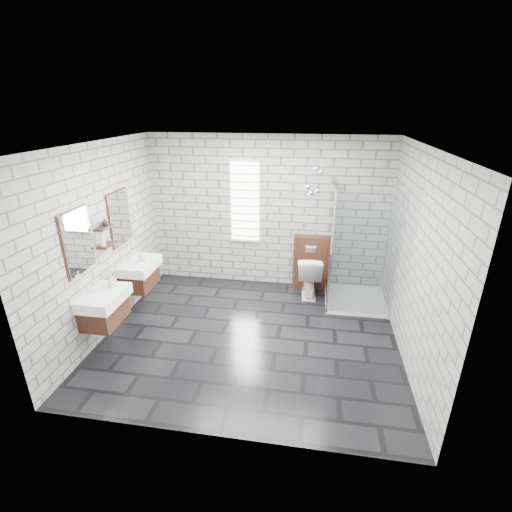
% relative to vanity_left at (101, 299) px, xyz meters
% --- Properties ---
extents(floor, '(4.20, 3.60, 0.02)m').
position_rel_vanity_left_xyz_m(floor, '(1.91, 0.56, -0.77)').
color(floor, black).
rests_on(floor, ground).
extents(ceiling, '(4.20, 3.60, 0.02)m').
position_rel_vanity_left_xyz_m(ceiling, '(1.91, 0.56, 1.95)').
color(ceiling, white).
rests_on(ceiling, wall_back).
extents(wall_back, '(4.20, 0.02, 2.70)m').
position_rel_vanity_left_xyz_m(wall_back, '(1.91, 2.37, 0.59)').
color(wall_back, '#A1A29C').
rests_on(wall_back, floor).
extents(wall_front, '(4.20, 0.02, 2.70)m').
position_rel_vanity_left_xyz_m(wall_front, '(1.91, -1.25, 0.59)').
color(wall_front, '#A1A29C').
rests_on(wall_front, floor).
extents(wall_left, '(0.02, 3.60, 2.70)m').
position_rel_vanity_left_xyz_m(wall_left, '(-0.20, 0.56, 0.59)').
color(wall_left, '#A1A29C').
rests_on(wall_left, floor).
extents(wall_right, '(0.02, 3.60, 2.70)m').
position_rel_vanity_left_xyz_m(wall_right, '(4.02, 0.56, 0.59)').
color(wall_right, '#A1A29C').
rests_on(wall_right, floor).
extents(vanity_left, '(0.47, 0.70, 1.57)m').
position_rel_vanity_left_xyz_m(vanity_left, '(0.00, 0.00, 0.00)').
color(vanity_left, '#3E1F13').
rests_on(vanity_left, wall_left).
extents(vanity_right, '(0.47, 0.70, 1.57)m').
position_rel_vanity_left_xyz_m(vanity_right, '(0.00, 1.06, 0.00)').
color(vanity_right, '#3E1F13').
rests_on(vanity_right, wall_left).
extents(shelf_lower, '(0.14, 0.30, 0.03)m').
position_rel_vanity_left_xyz_m(shelf_lower, '(-0.12, 0.51, 0.56)').
color(shelf_lower, '#3E1F13').
rests_on(shelf_lower, wall_left).
extents(shelf_upper, '(0.14, 0.30, 0.03)m').
position_rel_vanity_left_xyz_m(shelf_upper, '(-0.12, 0.51, 0.82)').
color(shelf_upper, '#3E1F13').
rests_on(shelf_upper, wall_left).
extents(window, '(0.56, 0.05, 1.48)m').
position_rel_vanity_left_xyz_m(window, '(1.51, 2.34, 0.79)').
color(window, white).
rests_on(window, wall_back).
extents(cistern_panel, '(0.60, 0.20, 1.00)m').
position_rel_vanity_left_xyz_m(cistern_panel, '(2.71, 2.26, -0.26)').
color(cistern_panel, '#3E1F13').
rests_on(cistern_panel, floor).
extents(flush_plate, '(0.18, 0.01, 0.12)m').
position_rel_vanity_left_xyz_m(flush_plate, '(2.71, 2.16, 0.04)').
color(flush_plate, silver).
rests_on(flush_plate, cistern_panel).
extents(shower_enclosure, '(1.00, 1.00, 2.03)m').
position_rel_vanity_left_xyz_m(shower_enclosure, '(3.41, 1.75, -0.25)').
color(shower_enclosure, white).
rests_on(shower_enclosure, floor).
extents(pendant_cluster, '(0.28, 0.22, 0.91)m').
position_rel_vanity_left_xyz_m(pendant_cluster, '(2.70, 1.94, 1.26)').
color(pendant_cluster, silver).
rests_on(pendant_cluster, ceiling).
extents(toilet, '(0.45, 0.75, 0.75)m').
position_rel_vanity_left_xyz_m(toilet, '(2.71, 2.01, -0.38)').
color(toilet, white).
rests_on(toilet, floor).
extents(soap_bottle_a, '(0.11, 0.11, 0.19)m').
position_rel_vanity_left_xyz_m(soap_bottle_a, '(0.08, 0.19, 0.19)').
color(soap_bottle_a, '#B2B2B2').
rests_on(soap_bottle_a, vanity_left).
extents(soap_bottle_b, '(0.13, 0.13, 0.16)m').
position_rel_vanity_left_xyz_m(soap_bottle_b, '(0.10, 1.10, 0.17)').
color(soap_bottle_b, '#B2B2B2').
rests_on(soap_bottle_b, vanity_right).
extents(soap_bottle_c, '(0.09, 0.09, 0.20)m').
position_rel_vanity_left_xyz_m(soap_bottle_c, '(-0.11, 0.42, 0.68)').
color(soap_bottle_c, '#B2B2B2').
rests_on(soap_bottle_c, shelf_lower).
extents(vase, '(0.12, 0.12, 0.10)m').
position_rel_vanity_left_xyz_m(vase, '(-0.11, 0.55, 0.89)').
color(vase, '#B2B2B2').
rests_on(vase, shelf_upper).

